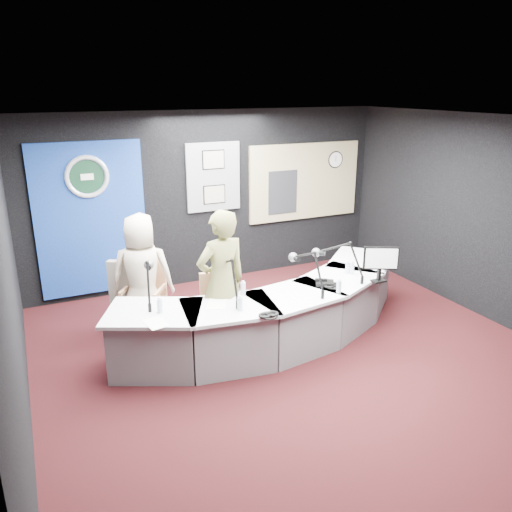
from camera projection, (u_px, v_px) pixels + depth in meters
name	position (u px, v px, depth m)	size (l,w,h in m)	color
ground	(299.00, 358.00, 6.23)	(6.00, 6.00, 0.00)	black
ceiling	(306.00, 121.00, 5.34)	(6.00, 6.00, 0.02)	silver
wall_back	(210.00, 198.00, 8.37)	(6.00, 0.02, 2.80)	black
wall_left	(10.00, 291.00, 4.59)	(0.02, 6.00, 2.80)	black
wall_right	(493.00, 221.00, 6.98)	(0.02, 6.00, 2.80)	black
broadcast_desk	(275.00, 314.00, 6.56)	(4.50, 1.90, 0.75)	silver
backdrop_panel	(91.00, 220.00, 7.63)	(1.60, 0.05, 2.30)	navy
agency_seal	(87.00, 177.00, 7.39)	(0.63, 0.63, 0.07)	silver
seal_center	(87.00, 177.00, 7.39)	(0.48, 0.48, 0.01)	black
pinboard	(213.00, 177.00, 8.25)	(0.90, 0.04, 1.10)	slate
framed_photo_upper	(214.00, 160.00, 8.14)	(0.34, 0.02, 0.27)	gray
framed_photo_lower	(214.00, 195.00, 8.31)	(0.34, 0.02, 0.27)	gray
booth_window_frame	(305.00, 181.00, 8.99)	(2.12, 0.06, 1.32)	tan
booth_glow	(305.00, 182.00, 8.98)	(2.00, 0.02, 1.20)	#E3B58F
equipment_rack	(283.00, 192.00, 8.84)	(0.55, 0.02, 0.75)	black
wall_clock	(335.00, 160.00, 9.10)	(0.28, 0.28, 0.01)	white
armchair_left	(144.00, 298.00, 6.72)	(0.56, 0.56, 1.00)	#B67C53
armchair_right	(222.00, 314.00, 6.30)	(0.54, 0.54, 0.96)	#B67C53
draped_jacket	(128.00, 286.00, 6.80)	(0.50, 0.10, 0.70)	gray
person_man	(142.00, 276.00, 6.62)	(0.80, 0.52, 1.64)	beige
person_woman	(222.00, 283.00, 6.16)	(0.66, 0.43, 1.80)	brown
computer_monitor	(380.00, 258.00, 6.51)	(0.45, 0.03, 0.31)	black
desk_phone	(325.00, 283.00, 6.48)	(0.22, 0.18, 0.06)	black
headphones_near	(332.00, 285.00, 6.43)	(0.23, 0.23, 0.04)	black
headphones_far	(269.00, 315.00, 5.61)	(0.22, 0.22, 0.04)	black
paper_stack	(156.00, 323.00, 5.45)	(0.21, 0.29, 0.00)	white
notepad	(217.00, 304.00, 5.93)	(0.21, 0.30, 0.00)	white
boom_mic_a	(149.00, 277.00, 5.92)	(0.27, 0.72, 0.60)	black
boom_mic_b	(229.00, 275.00, 5.99)	(0.16, 0.74, 0.60)	black
boom_mic_c	(308.00, 267.00, 6.24)	(0.19, 0.74, 0.60)	black
boom_mic_d	(339.00, 258.00, 6.55)	(0.54, 0.58, 0.60)	black
water_bottles	(288.00, 286.00, 6.22)	(3.17, 0.59, 0.18)	silver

